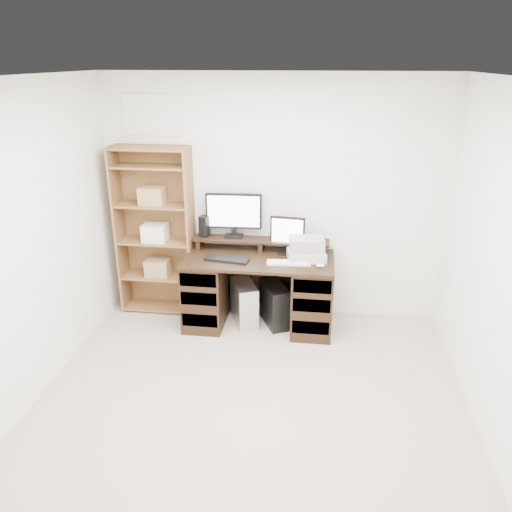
% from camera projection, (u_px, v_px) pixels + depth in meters
% --- Properties ---
extents(room, '(3.54, 4.04, 2.54)m').
position_uv_depth(room, '(242.00, 280.00, 3.29)').
color(room, '#BBA592').
rests_on(room, ground).
extents(desk, '(1.50, 0.70, 0.75)m').
position_uv_depth(desk, '(259.00, 290.00, 5.13)').
color(desk, black).
rests_on(desk, ground).
extents(riser_shelf, '(1.40, 0.22, 0.12)m').
position_uv_depth(riser_shelf, '(261.00, 242.00, 5.15)').
color(riser_shelf, black).
rests_on(riser_shelf, desk).
extents(monitor_wide, '(0.58, 0.16, 0.46)m').
position_uv_depth(monitor_wide, '(234.00, 213.00, 5.14)').
color(monitor_wide, black).
rests_on(monitor_wide, riser_shelf).
extents(monitor_small, '(0.35, 0.15, 0.38)m').
position_uv_depth(monitor_small, '(287.00, 234.00, 5.04)').
color(monitor_small, black).
rests_on(monitor_small, desk).
extents(speaker, '(0.11, 0.11, 0.22)m').
position_uv_depth(speaker, '(204.00, 226.00, 5.19)').
color(speaker, black).
rests_on(speaker, riser_shelf).
extents(keyboard_black, '(0.45, 0.21, 0.02)m').
position_uv_depth(keyboard_black, '(227.00, 259.00, 4.92)').
color(keyboard_black, black).
rests_on(keyboard_black, desk).
extents(keyboard_white, '(0.43, 0.16, 0.02)m').
position_uv_depth(keyboard_white, '(289.00, 263.00, 4.84)').
color(keyboard_white, white).
rests_on(keyboard_white, desk).
extents(mouse, '(0.09, 0.07, 0.03)m').
position_uv_depth(mouse, '(320.00, 265.00, 4.76)').
color(mouse, white).
rests_on(mouse, desk).
extents(printer, '(0.41, 0.34, 0.09)m').
position_uv_depth(printer, '(306.00, 255.00, 4.93)').
color(printer, beige).
rests_on(printer, desk).
extents(basket, '(0.36, 0.29, 0.14)m').
position_uv_depth(basket, '(307.00, 244.00, 4.89)').
color(basket, '#9AA0A5').
rests_on(basket, printer).
extents(tower_silver, '(0.36, 0.49, 0.45)m').
position_uv_depth(tower_silver, '(244.00, 303.00, 5.23)').
color(tower_silver, '#B1B2B8').
rests_on(tower_silver, ground).
extents(tower_black, '(0.35, 0.48, 0.44)m').
position_uv_depth(tower_black, '(275.00, 304.00, 5.20)').
color(tower_black, black).
rests_on(tower_black, ground).
extents(bookshelf, '(0.80, 0.30, 1.80)m').
position_uv_depth(bookshelf, '(156.00, 230.00, 5.27)').
color(bookshelf, '#916032').
rests_on(bookshelf, ground).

